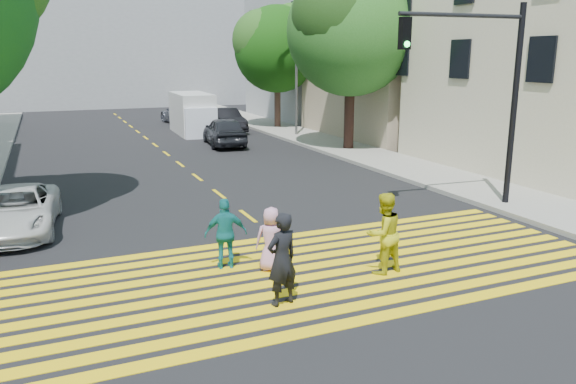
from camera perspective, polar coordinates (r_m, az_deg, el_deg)
ground at (r=11.46m, az=6.03°, el=-10.09°), size 120.00×120.00×0.00m
sidewalk_right at (r=28.10m, az=6.28°, el=4.25°), size 3.00×60.00×0.15m
crosswalk at (r=12.49m, az=3.16°, el=-7.94°), size 13.40×5.30×0.01m
lane_line at (r=32.37m, az=-13.83°, el=5.04°), size 0.12×34.40×0.01m
building_right_cream at (r=26.49m, az=27.22°, el=13.02°), size 10.00×10.00×10.00m
building_right_tan at (r=34.63m, az=12.82°, el=13.93°), size 10.00×10.00×10.00m
building_right_grey at (r=44.03m, az=4.17°, el=14.07°), size 10.00×10.00×10.00m
backdrop_block at (r=57.37m, az=-18.66°, el=14.29°), size 30.00×8.00×12.00m
tree_right_near at (r=28.14m, az=6.54°, el=16.66°), size 7.84×7.69×9.08m
tree_right_far at (r=36.84m, az=-0.99°, el=14.77°), size 6.81×6.49×7.94m
pedestrian_man at (r=10.53m, az=-0.62°, el=-6.87°), size 0.75×0.59×1.81m
pedestrian_woman at (r=12.25m, az=9.69°, el=-4.16°), size 0.96×0.79×1.78m
pedestrian_child at (r=12.27m, az=-1.70°, el=-4.81°), size 0.81×0.68×1.43m
pedestrian_extra at (r=12.44m, az=-6.34°, el=-4.24°), size 0.99×0.55×1.60m
white_sedan at (r=16.60m, az=-25.92°, el=-1.71°), size 2.40×4.50×1.20m
dark_car_near at (r=29.96m, az=-6.48°, el=6.16°), size 2.32×4.68×1.53m
silver_car at (r=40.49m, az=-10.68°, el=7.84°), size 2.54×5.10×1.42m
dark_car_parked at (r=35.61m, az=-6.37°, el=7.27°), size 1.58×4.45×1.46m
white_van at (r=34.87m, az=-9.63°, el=7.74°), size 2.14×5.25×2.44m
traffic_signal at (r=17.64m, az=19.41°, el=10.80°), size 4.17×0.51×6.12m
street_lamp at (r=32.80m, az=0.62°, el=13.78°), size 1.85×0.52×8.20m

